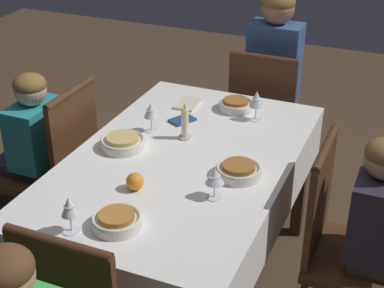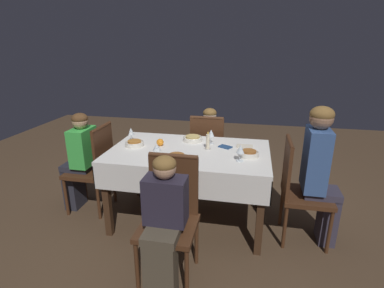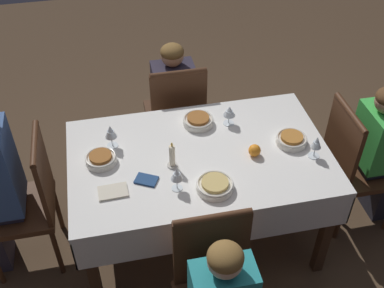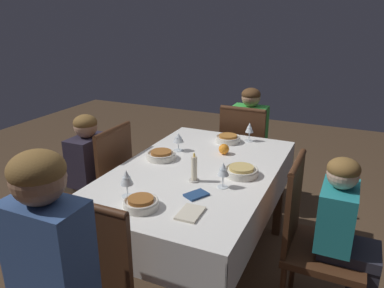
% 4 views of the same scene
% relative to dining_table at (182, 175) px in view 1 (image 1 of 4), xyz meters
% --- Properties ---
extents(dining_table, '(1.52, 0.94, 0.76)m').
position_rel_dining_table_xyz_m(dining_table, '(0.00, 0.00, 0.00)').
color(dining_table, white).
rests_on(dining_table, ground_plane).
extents(chair_west, '(0.42, 0.42, 0.95)m').
position_rel_dining_table_xyz_m(chair_west, '(-1.02, 0.09, -0.15)').
color(chair_west, '#472816').
rests_on(chair_west, ground_plane).
extents(chair_south, '(0.42, 0.42, 0.95)m').
position_rel_dining_table_xyz_m(chair_south, '(-0.08, -0.73, -0.15)').
color(chair_south, '#472816').
rests_on(chair_south, ground_plane).
extents(chair_north, '(0.42, 0.42, 0.95)m').
position_rel_dining_table_xyz_m(chair_north, '(-0.01, 0.73, -0.15)').
color(chair_north, '#472816').
rests_on(chair_north, ground_plane).
extents(person_adult_denim, '(0.34, 0.30, 1.26)m').
position_rel_dining_table_xyz_m(person_adult_denim, '(-1.18, 0.09, 0.03)').
color(person_adult_denim, '#383342').
rests_on(person_adult_denim, ground_plane).
extents(person_child_teal, '(0.30, 0.33, 1.00)m').
position_rel_dining_table_xyz_m(person_child_teal, '(-0.08, -0.90, -0.12)').
color(person_child_teal, '#282833').
rests_on(person_child_teal, ground_plane).
extents(bowl_west, '(0.18, 0.18, 0.06)m').
position_rel_dining_table_xyz_m(bowl_west, '(-0.56, 0.05, 0.12)').
color(bowl_west, silver).
rests_on(bowl_west, dining_table).
extents(wine_glass_west, '(0.07, 0.07, 0.15)m').
position_rel_dining_table_xyz_m(wine_glass_west, '(-0.49, 0.18, 0.20)').
color(wine_glass_west, white).
rests_on(wine_glass_west, dining_table).
extents(bowl_south, '(0.20, 0.20, 0.06)m').
position_rel_dining_table_xyz_m(bowl_south, '(0.02, -0.28, 0.12)').
color(bowl_south, silver).
rests_on(bowl_south, dining_table).
extents(wine_glass_south, '(0.07, 0.07, 0.15)m').
position_rel_dining_table_xyz_m(wine_glass_south, '(-0.18, -0.24, 0.19)').
color(wine_glass_south, white).
rests_on(wine_glass_south, dining_table).
extents(bowl_north, '(0.19, 0.19, 0.06)m').
position_rel_dining_table_xyz_m(bowl_north, '(0.05, 0.28, 0.12)').
color(bowl_north, silver).
rests_on(bowl_north, dining_table).
extents(wine_glass_north, '(0.08, 0.08, 0.13)m').
position_rel_dining_table_xyz_m(wine_glass_north, '(0.24, 0.24, 0.18)').
color(wine_glass_north, white).
rests_on(wine_glass_north, dining_table).
extents(bowl_east, '(0.18, 0.18, 0.06)m').
position_rel_dining_table_xyz_m(bowl_east, '(0.56, -0.01, 0.12)').
color(bowl_east, silver).
rests_on(bowl_east, dining_table).
extents(wine_glass_east, '(0.07, 0.07, 0.14)m').
position_rel_dining_table_xyz_m(wine_glass_east, '(0.64, -0.15, 0.19)').
color(wine_glass_east, white).
rests_on(wine_glass_east, dining_table).
extents(candle_centerpiece, '(0.06, 0.06, 0.18)m').
position_rel_dining_table_xyz_m(candle_centerpiece, '(-0.17, -0.06, 0.16)').
color(candle_centerpiece, beige).
rests_on(candle_centerpiece, dining_table).
extents(orange_fruit, '(0.07, 0.07, 0.07)m').
position_rel_dining_table_xyz_m(orange_fruit, '(0.31, -0.07, 0.13)').
color(orange_fruit, orange).
rests_on(orange_fruit, dining_table).
extents(napkin_red_folded, '(0.14, 0.13, 0.01)m').
position_rel_dining_table_xyz_m(napkin_red_folded, '(-0.33, -0.14, 0.10)').
color(napkin_red_folded, navy).
rests_on(napkin_red_folded, dining_table).
extents(napkin_spare_side, '(0.16, 0.11, 0.01)m').
position_rel_dining_table_xyz_m(napkin_spare_side, '(-0.52, -0.19, 0.10)').
color(napkin_spare_side, beige).
rests_on(napkin_spare_side, dining_table).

